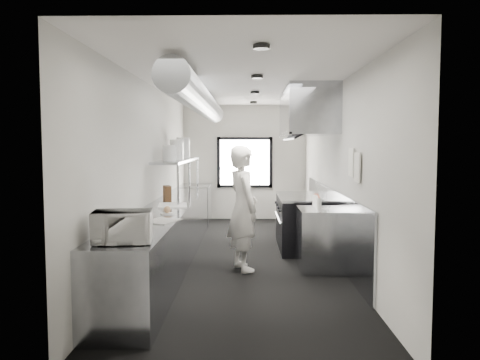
{
  "coord_description": "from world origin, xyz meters",
  "views": [
    {
      "loc": [
        0.07,
        -7.58,
        1.84
      ],
      "look_at": [
        -0.05,
        -0.2,
        1.28
      ],
      "focal_mm": 35.28,
      "sensor_mm": 36.0,
      "label": 1
    }
  ],
  "objects_px": {
    "prep_counter": "(168,236)",
    "squeeze_bottle_e": "(314,201)",
    "squeeze_bottle_a": "(319,205)",
    "plate_stack_d": "(183,148)",
    "squeeze_bottle_c": "(317,202)",
    "plate_stack_a": "(170,153)",
    "microwave": "(122,227)",
    "small_plate": "(167,214)",
    "bottle_station": "(321,239)",
    "plate_stack_c": "(177,149)",
    "line_cook": "(243,208)",
    "deli_tub_b": "(118,227)",
    "range": "(302,222)",
    "exhaust_hood": "(307,113)",
    "knife_block": "(167,193)",
    "far_work_table": "(195,205)",
    "deli_tub_a": "(115,229)",
    "pass_shelf": "(179,161)",
    "squeeze_bottle_b": "(318,203)",
    "squeeze_bottle_d": "(316,201)",
    "cutting_board": "(173,205)",
    "plate_stack_b": "(176,151)"
  },
  "relations": [
    {
      "from": "range",
      "to": "deli_tub_a",
      "type": "bearing_deg",
      "value": -125.39
    },
    {
      "from": "range",
      "to": "plate_stack_a",
      "type": "height_order",
      "value": "plate_stack_a"
    },
    {
      "from": "bottle_station",
      "to": "small_plate",
      "type": "xyz_separation_m",
      "value": [
        -2.17,
        -0.57,
        0.46
      ]
    },
    {
      "from": "microwave",
      "to": "squeeze_bottle_a",
      "type": "height_order",
      "value": "microwave"
    },
    {
      "from": "line_cook",
      "to": "knife_block",
      "type": "distance_m",
      "value": 1.59
    },
    {
      "from": "pass_shelf",
      "to": "line_cook",
      "type": "distance_m",
      "value": 2.21
    },
    {
      "from": "squeeze_bottle_b",
      "to": "pass_shelf",
      "type": "bearing_deg",
      "value": 141.5
    },
    {
      "from": "exhaust_hood",
      "to": "small_plate",
      "type": "relative_size",
      "value": 11.65
    },
    {
      "from": "prep_counter",
      "to": "squeeze_bottle_c",
      "type": "bearing_deg",
      "value": -4.36
    },
    {
      "from": "squeeze_bottle_d",
      "to": "plate_stack_c",
      "type": "bearing_deg",
      "value": 145.38
    },
    {
      "from": "microwave",
      "to": "small_plate",
      "type": "distance_m",
      "value": 1.86
    },
    {
      "from": "squeeze_bottle_c",
      "to": "plate_stack_a",
      "type": "bearing_deg",
      "value": 158.23
    },
    {
      "from": "knife_block",
      "to": "microwave",
      "type": "bearing_deg",
      "value": -106.76
    },
    {
      "from": "cutting_board",
      "to": "far_work_table",
      "type": "bearing_deg",
      "value": 91.08
    },
    {
      "from": "range",
      "to": "squeeze_bottle_d",
      "type": "relative_size",
      "value": 8.58
    },
    {
      "from": "plate_stack_a",
      "to": "plate_stack_c",
      "type": "height_order",
      "value": "plate_stack_c"
    },
    {
      "from": "far_work_table",
      "to": "deli_tub_a",
      "type": "relative_size",
      "value": 9.36
    },
    {
      "from": "deli_tub_b",
      "to": "prep_counter",
      "type": "bearing_deg",
      "value": 84.75
    },
    {
      "from": "bottle_station",
      "to": "squeeze_bottle_e",
      "type": "relative_size",
      "value": 5.58
    },
    {
      "from": "bottle_station",
      "to": "deli_tub_b",
      "type": "relative_size",
      "value": 6.11
    },
    {
      "from": "microwave",
      "to": "knife_block",
      "type": "bearing_deg",
      "value": 84.69
    },
    {
      "from": "range",
      "to": "pass_shelf",
      "type": "bearing_deg",
      "value": 172.33
    },
    {
      "from": "squeeze_bottle_c",
      "to": "squeeze_bottle_d",
      "type": "xyz_separation_m",
      "value": [
        -0.01,
        0.13,
        -0.0
      ]
    },
    {
      "from": "small_plate",
      "to": "knife_block",
      "type": "distance_m",
      "value": 1.49
    },
    {
      "from": "line_cook",
      "to": "deli_tub_b",
      "type": "bearing_deg",
      "value": 121.05
    },
    {
      "from": "deli_tub_b",
      "to": "knife_block",
      "type": "distance_m",
      "value": 2.75
    },
    {
      "from": "microwave",
      "to": "prep_counter",
      "type": "bearing_deg",
      "value": 82.75
    },
    {
      "from": "squeeze_bottle_d",
      "to": "line_cook",
      "type": "bearing_deg",
      "value": -169.36
    },
    {
      "from": "far_work_table",
      "to": "squeeze_bottle_e",
      "type": "relative_size",
      "value": 7.44
    },
    {
      "from": "prep_counter",
      "to": "squeeze_bottle_e",
      "type": "height_order",
      "value": "squeeze_bottle_e"
    },
    {
      "from": "deli_tub_b",
      "to": "range",
      "type": "bearing_deg",
      "value": 53.84
    },
    {
      "from": "microwave",
      "to": "plate_stack_a",
      "type": "bearing_deg",
      "value": 83.99
    },
    {
      "from": "deli_tub_a",
      "to": "exhaust_hood",
      "type": "bearing_deg",
      "value": 53.94
    },
    {
      "from": "small_plate",
      "to": "squeeze_bottle_c",
      "type": "height_order",
      "value": "squeeze_bottle_c"
    },
    {
      "from": "knife_block",
      "to": "squeeze_bottle_e",
      "type": "height_order",
      "value": "knife_block"
    },
    {
      "from": "deli_tub_b",
      "to": "plate_stack_d",
      "type": "height_order",
      "value": "plate_stack_d"
    },
    {
      "from": "cutting_board",
      "to": "deli_tub_b",
      "type": "bearing_deg",
      "value": -96.81
    },
    {
      "from": "deli_tub_b",
      "to": "small_plate",
      "type": "relative_size",
      "value": 0.78
    },
    {
      "from": "squeeze_bottle_b",
      "to": "plate_stack_d",
      "type": "bearing_deg",
      "value": 131.18
    },
    {
      "from": "squeeze_bottle_a",
      "to": "plate_stack_d",
      "type": "bearing_deg",
      "value": 128.67
    },
    {
      "from": "pass_shelf",
      "to": "plate_stack_b",
      "type": "xyz_separation_m",
      "value": [
        0.01,
        -0.32,
        0.19
      ]
    },
    {
      "from": "pass_shelf",
      "to": "knife_block",
      "type": "relative_size",
      "value": 11.76
    },
    {
      "from": "squeeze_bottle_b",
      "to": "deli_tub_b",
      "type": "bearing_deg",
      "value": -144.42
    },
    {
      "from": "far_work_table",
      "to": "squeeze_bottle_e",
      "type": "xyz_separation_m",
      "value": [
        2.24,
        -3.6,
        0.53
      ]
    },
    {
      "from": "squeeze_bottle_c",
      "to": "squeeze_bottle_e",
      "type": "relative_size",
      "value": 1.22
    },
    {
      "from": "exhaust_hood",
      "to": "squeeze_bottle_a",
      "type": "xyz_separation_m",
      "value": [
        -0.03,
        -1.73,
        -1.39
      ]
    },
    {
      "from": "plate_stack_b",
      "to": "plate_stack_c",
      "type": "distance_m",
      "value": 0.39
    },
    {
      "from": "far_work_table",
      "to": "small_plate",
      "type": "distance_m",
      "value": 4.5
    },
    {
      "from": "pass_shelf",
      "to": "squeeze_bottle_b",
      "type": "bearing_deg",
      "value": -38.5
    },
    {
      "from": "deli_tub_b",
      "to": "squeeze_bottle_c",
      "type": "height_order",
      "value": "squeeze_bottle_c"
    }
  ]
}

